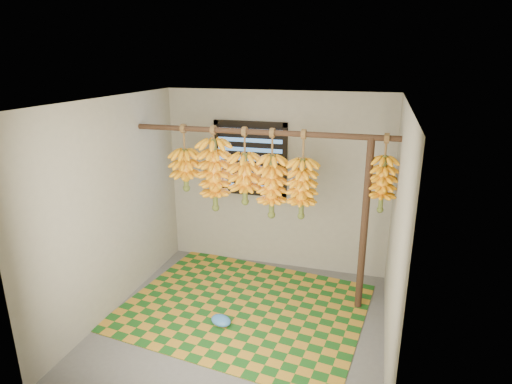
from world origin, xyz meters
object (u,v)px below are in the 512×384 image
(support_post, at_px, (364,227))
(banana_bunch_d, at_px, (272,186))
(banana_bunch_b, at_px, (215,175))
(banana_bunch_a, at_px, (186,170))
(banana_bunch_f, at_px, (382,184))
(banana_bunch_e, at_px, (302,189))
(woven_mat, at_px, (244,307))
(plastic_bag, at_px, (221,320))
(banana_bunch_c, at_px, (245,179))

(support_post, relative_size, banana_bunch_d, 1.94)
(banana_bunch_b, bearing_deg, banana_bunch_a, 180.00)
(banana_bunch_a, relative_size, banana_bunch_d, 0.77)
(banana_bunch_b, relative_size, banana_bunch_f, 1.20)
(banana_bunch_e, bearing_deg, banana_bunch_a, -180.00)
(woven_mat, distance_m, banana_bunch_b, 1.58)
(plastic_bag, distance_m, banana_bunch_b, 1.65)
(banana_bunch_b, bearing_deg, woven_mat, -38.86)
(support_post, distance_m, banana_bunch_d, 1.12)
(woven_mat, relative_size, banana_bunch_c, 2.98)
(banana_bunch_f, bearing_deg, banana_bunch_e, 180.00)
(plastic_bag, distance_m, banana_bunch_f, 2.27)
(banana_bunch_d, xyz_separation_m, banana_bunch_e, (0.35, 0.00, 0.00))
(banana_bunch_d, bearing_deg, woven_mat, -120.37)
(banana_bunch_f, bearing_deg, plastic_bag, -153.17)
(banana_bunch_f, bearing_deg, banana_bunch_b, -180.00)
(woven_mat, height_order, banana_bunch_a, banana_bunch_a)
(support_post, bearing_deg, woven_mat, -163.43)
(plastic_bag, xyz_separation_m, banana_bunch_b, (-0.34, 0.79, 1.41))
(banana_bunch_b, bearing_deg, support_post, 0.00)
(banana_bunch_b, bearing_deg, banana_bunch_e, 0.00)
(banana_bunch_a, bearing_deg, banana_bunch_d, 0.00)
(banana_bunch_a, bearing_deg, woven_mat, -24.26)
(banana_bunch_b, relative_size, banana_bunch_d, 0.98)
(support_post, distance_m, banana_bunch_a, 2.18)
(banana_bunch_a, bearing_deg, banana_bunch_e, 0.00)
(banana_bunch_f, bearing_deg, support_post, -180.00)
(banana_bunch_b, distance_m, banana_bunch_c, 0.37)
(banana_bunch_f, bearing_deg, banana_bunch_a, -180.00)
(banana_bunch_c, bearing_deg, banana_bunch_a, -180.00)
(woven_mat, relative_size, banana_bunch_a, 3.37)
(support_post, bearing_deg, banana_bunch_b, 180.00)
(banana_bunch_d, xyz_separation_m, banana_bunch_f, (1.21, 0.00, 0.13))
(plastic_bag, bearing_deg, banana_bunch_d, 65.76)
(support_post, xyz_separation_m, banana_bunch_d, (-1.06, 0.00, 0.38))
(support_post, bearing_deg, banana_bunch_a, 180.00)
(plastic_bag, distance_m, banana_bunch_e, 1.70)
(woven_mat, relative_size, plastic_bag, 10.93)
(woven_mat, xyz_separation_m, plastic_bag, (-0.13, -0.41, 0.06))
(support_post, bearing_deg, banana_bunch_d, 180.00)
(support_post, height_order, plastic_bag, support_post)
(banana_bunch_a, bearing_deg, plastic_bag, -47.98)
(plastic_bag, bearing_deg, banana_bunch_c, 87.44)
(banana_bunch_b, bearing_deg, banana_bunch_f, 0.00)
(support_post, relative_size, banana_bunch_a, 2.51)
(banana_bunch_f, bearing_deg, banana_bunch_d, -180.00)
(banana_bunch_a, xyz_separation_m, banana_bunch_d, (1.07, 0.00, -0.12))
(banana_bunch_e, height_order, banana_bunch_f, same)
(banana_bunch_e, bearing_deg, support_post, -0.00)
(banana_bunch_c, height_order, banana_bunch_f, same)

